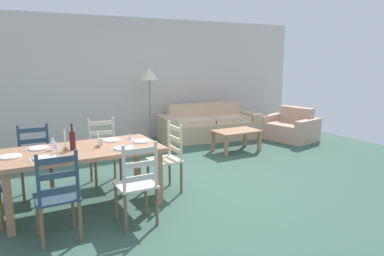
% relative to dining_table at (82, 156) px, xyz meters
% --- Properties ---
extents(ground_plane, '(9.60, 9.60, 0.02)m').
position_rel_dining_table_xyz_m(ground_plane, '(1.53, 0.08, -0.67)').
color(ground_plane, '#395B4C').
extents(wall_far, '(9.60, 0.16, 2.70)m').
position_rel_dining_table_xyz_m(wall_far, '(1.53, 3.38, 0.69)').
color(wall_far, beige).
rests_on(wall_far, ground_plane).
extents(dining_table, '(1.90, 0.96, 0.75)m').
position_rel_dining_table_xyz_m(dining_table, '(0.00, 0.00, 0.00)').
color(dining_table, '#AC7855').
rests_on(dining_table, ground_plane).
extents(dining_chair_near_left, '(0.42, 0.40, 0.96)m').
position_rel_dining_table_xyz_m(dining_chair_near_left, '(-0.42, -0.74, -0.19)').
color(dining_chair_near_left, '#2B4254').
rests_on(dining_chair_near_left, ground_plane).
extents(dining_chair_near_right, '(0.43, 0.41, 0.96)m').
position_rel_dining_table_xyz_m(dining_chair_near_right, '(0.41, -0.79, -0.19)').
color(dining_chair_near_right, beige).
rests_on(dining_chair_near_right, ground_plane).
extents(dining_chair_far_left, '(0.44, 0.42, 0.96)m').
position_rel_dining_table_xyz_m(dining_chair_far_left, '(-0.46, 0.72, -0.19)').
color(dining_chair_far_left, navy).
rests_on(dining_chair_far_left, ground_plane).
extents(dining_chair_far_right, '(0.44, 0.42, 0.96)m').
position_rel_dining_table_xyz_m(dining_chair_far_right, '(0.49, 0.78, -0.19)').
color(dining_chair_far_right, beige).
rests_on(dining_chair_far_right, ground_plane).
extents(dining_chair_head_east, '(0.40, 0.42, 0.96)m').
position_rel_dining_table_xyz_m(dining_chair_head_east, '(1.16, 0.01, -0.19)').
color(dining_chair_head_east, beige).
rests_on(dining_chair_head_east, ground_plane).
extents(dinner_plate_near_left, '(0.24, 0.24, 0.02)m').
position_rel_dining_table_xyz_m(dinner_plate_near_left, '(-0.45, -0.25, 0.10)').
color(dinner_plate_near_left, white).
rests_on(dinner_plate_near_left, dining_table).
extents(fork_near_left, '(0.02, 0.17, 0.01)m').
position_rel_dining_table_xyz_m(fork_near_left, '(-0.60, -0.25, 0.09)').
color(fork_near_left, silver).
rests_on(fork_near_left, dining_table).
extents(dinner_plate_near_right, '(0.24, 0.24, 0.02)m').
position_rel_dining_table_xyz_m(dinner_plate_near_right, '(0.45, -0.25, 0.10)').
color(dinner_plate_near_right, white).
rests_on(dinner_plate_near_right, dining_table).
extents(fork_near_right, '(0.02, 0.17, 0.01)m').
position_rel_dining_table_xyz_m(fork_near_right, '(0.30, -0.25, 0.09)').
color(fork_near_right, silver).
rests_on(fork_near_right, dining_table).
extents(dinner_plate_far_left, '(0.24, 0.24, 0.02)m').
position_rel_dining_table_xyz_m(dinner_plate_far_left, '(-0.45, 0.25, 0.10)').
color(dinner_plate_far_left, white).
rests_on(dinner_plate_far_left, dining_table).
extents(fork_far_left, '(0.03, 0.17, 0.01)m').
position_rel_dining_table_xyz_m(fork_far_left, '(-0.60, 0.25, 0.09)').
color(fork_far_left, silver).
rests_on(fork_far_left, dining_table).
extents(dinner_plate_far_right, '(0.24, 0.24, 0.02)m').
position_rel_dining_table_xyz_m(dinner_plate_far_right, '(0.45, 0.25, 0.10)').
color(dinner_plate_far_right, white).
rests_on(dinner_plate_far_right, dining_table).
extents(fork_far_right, '(0.03, 0.17, 0.01)m').
position_rel_dining_table_xyz_m(fork_far_right, '(0.30, 0.25, 0.09)').
color(fork_far_right, silver).
rests_on(fork_far_right, dining_table).
extents(dinner_plate_head_west, '(0.24, 0.24, 0.02)m').
position_rel_dining_table_xyz_m(dinner_plate_head_west, '(-0.78, -0.00, 0.10)').
color(dinner_plate_head_west, white).
rests_on(dinner_plate_head_west, dining_table).
extents(dinner_plate_head_east, '(0.24, 0.24, 0.02)m').
position_rel_dining_table_xyz_m(dinner_plate_head_east, '(0.78, -0.00, 0.10)').
color(dinner_plate_head_east, white).
rests_on(dinner_plate_head_east, dining_table).
extents(fork_head_east, '(0.03, 0.17, 0.01)m').
position_rel_dining_table_xyz_m(fork_head_east, '(0.63, -0.00, 0.09)').
color(fork_head_east, silver).
rests_on(fork_head_east, dining_table).
extents(wine_bottle, '(0.07, 0.07, 0.32)m').
position_rel_dining_table_xyz_m(wine_bottle, '(-0.10, 0.01, 0.20)').
color(wine_bottle, '#471919').
rests_on(wine_bottle, dining_table).
extents(wine_glass_near_left, '(0.06, 0.06, 0.16)m').
position_rel_dining_table_xyz_m(wine_glass_near_left, '(-0.31, -0.15, 0.20)').
color(wine_glass_near_left, white).
rests_on(wine_glass_near_left, dining_table).
extents(wine_glass_near_right, '(0.06, 0.06, 0.16)m').
position_rel_dining_table_xyz_m(wine_glass_near_right, '(0.57, -0.13, 0.20)').
color(wine_glass_near_right, white).
rests_on(wine_glass_near_right, dining_table).
extents(wine_glass_far_left, '(0.06, 0.06, 0.16)m').
position_rel_dining_table_xyz_m(wine_glass_far_left, '(-0.31, 0.12, 0.20)').
color(wine_glass_far_left, white).
rests_on(wine_glass_far_left, dining_table).
extents(coffee_cup_primary, '(0.07, 0.07, 0.09)m').
position_rel_dining_table_xyz_m(coffee_cup_primary, '(0.25, 0.06, 0.13)').
color(coffee_cup_primary, beige).
rests_on(coffee_cup_primary, dining_table).
extents(candle_tall, '(0.05, 0.05, 0.25)m').
position_rel_dining_table_xyz_m(candle_tall, '(-0.18, 0.02, 0.16)').
color(candle_tall, '#998C66').
rests_on(candle_tall, dining_table).
extents(candle_short, '(0.05, 0.05, 0.18)m').
position_rel_dining_table_xyz_m(candle_short, '(0.20, -0.04, 0.14)').
color(candle_short, '#998C66').
rests_on(candle_short, dining_table).
extents(couch, '(2.37, 1.12, 0.80)m').
position_rel_dining_table_xyz_m(couch, '(3.41, 2.54, -0.37)').
color(couch, '#D0AF8D').
rests_on(couch, ground_plane).
extents(coffee_table, '(0.90, 0.56, 0.42)m').
position_rel_dining_table_xyz_m(coffee_table, '(3.30, 1.33, -0.31)').
color(coffee_table, '#AC7855').
rests_on(coffee_table, ground_plane).
extents(armchair_upholstered, '(1.02, 1.30, 0.72)m').
position_rel_dining_table_xyz_m(armchair_upholstered, '(5.01, 1.59, -0.41)').
color(armchair_upholstered, '#CFA48A').
rests_on(armchair_upholstered, ground_plane).
extents(standing_lamp, '(0.40, 0.40, 1.64)m').
position_rel_dining_table_xyz_m(standing_lamp, '(2.05, 2.73, 0.75)').
color(standing_lamp, '#332D28').
rests_on(standing_lamp, ground_plane).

